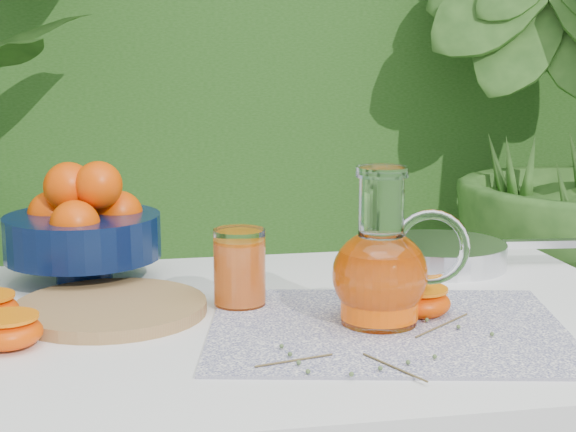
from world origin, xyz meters
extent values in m
cube|color=#234F16|center=(0.00, 2.20, 1.25)|extent=(8.00, 1.20, 2.50)
imported|color=#274F1B|center=(1.06, 1.14, 0.85)|extent=(2.31, 2.31, 1.71)
cube|color=white|center=(0.06, 0.03, 0.73)|extent=(1.00, 0.70, 0.04)
cube|color=#0C0E48|center=(0.17, -0.06, 0.75)|extent=(0.51, 0.43, 0.00)
cylinder|color=olive|center=(-0.17, 0.08, 0.76)|extent=(0.32, 0.32, 0.02)
cylinder|color=black|center=(-0.21, 0.26, 0.77)|extent=(0.09, 0.09, 0.04)
cylinder|color=black|center=(-0.21, 0.26, 0.82)|extent=(0.26, 0.26, 0.07)
sphere|color=#FF3E02|center=(-0.26, 0.29, 0.85)|extent=(0.08, 0.08, 0.07)
sphere|color=#FF3E02|center=(-0.16, 0.28, 0.85)|extent=(0.08, 0.08, 0.07)
sphere|color=#FF3E02|center=(-0.22, 0.20, 0.85)|extent=(0.08, 0.08, 0.07)
sphere|color=#FF3E02|center=(-0.21, 0.32, 0.85)|extent=(0.08, 0.08, 0.07)
sphere|color=#FF3E02|center=(-0.23, 0.26, 0.89)|extent=(0.08, 0.08, 0.07)
sphere|color=#FF3E02|center=(-0.19, 0.24, 0.90)|extent=(0.08, 0.08, 0.07)
cylinder|color=white|center=(0.16, -0.04, 0.76)|extent=(0.12, 0.12, 0.01)
ellipsoid|color=white|center=(0.16, -0.04, 0.82)|extent=(0.15, 0.15, 0.12)
cylinder|color=white|center=(0.16, -0.04, 0.91)|extent=(0.07, 0.07, 0.08)
cylinder|color=white|center=(0.16, -0.04, 0.95)|extent=(0.08, 0.08, 0.01)
torus|color=white|center=(0.22, -0.05, 0.85)|extent=(0.10, 0.04, 0.10)
cylinder|color=#CB4504|center=(0.16, -0.04, 0.80)|extent=(0.12, 0.12, 0.09)
cylinder|color=white|center=(0.00, 0.08, 0.81)|extent=(0.09, 0.09, 0.10)
cylinder|color=orange|center=(0.00, 0.08, 0.80)|extent=(0.08, 0.08, 0.08)
cylinder|color=orange|center=(0.00, 0.08, 0.84)|extent=(0.07, 0.07, 0.00)
cylinder|color=silver|center=(0.35, 0.25, 0.77)|extent=(0.23, 0.23, 0.04)
cylinder|color=white|center=(0.35, 0.25, 0.79)|extent=(0.21, 0.21, 0.01)
cube|color=silver|center=(0.54, 0.23, 0.78)|extent=(0.16, 0.04, 0.01)
ellipsoid|color=#FF3E02|center=(-0.29, -0.03, 0.77)|extent=(0.10, 0.10, 0.04)
cylinder|color=orange|center=(-0.29, -0.03, 0.79)|extent=(0.09, 0.09, 0.00)
ellipsoid|color=#FF3E02|center=(0.23, -0.01, 0.77)|extent=(0.10, 0.10, 0.04)
cylinder|color=orange|center=(0.23, -0.01, 0.79)|extent=(0.09, 0.09, 0.00)
cylinder|color=brown|center=(0.13, -0.20, 0.76)|extent=(0.04, 0.10, 0.00)
sphere|color=#4A6233|center=(0.08, -0.22, 0.76)|extent=(0.01, 0.01, 0.01)
sphere|color=#4A6233|center=(0.11, -0.20, 0.76)|extent=(0.01, 0.01, 0.01)
sphere|color=#4A6233|center=(0.15, -0.19, 0.76)|extent=(0.01, 0.01, 0.01)
sphere|color=#4A6233|center=(0.18, -0.18, 0.76)|extent=(0.01, 0.01, 0.01)
cylinder|color=brown|center=(0.24, -0.07, 0.76)|extent=(0.10, 0.08, 0.00)
sphere|color=#4A6233|center=(0.19, -0.01, 0.76)|extent=(0.01, 0.01, 0.01)
sphere|color=#4A6233|center=(0.22, -0.05, 0.76)|extent=(0.01, 0.01, 0.01)
sphere|color=#4A6233|center=(0.25, -0.08, 0.76)|extent=(0.01, 0.01, 0.01)
sphere|color=#4A6233|center=(0.28, -0.12, 0.76)|extent=(0.01, 0.01, 0.01)
cylinder|color=brown|center=(0.03, -0.16, 0.76)|extent=(0.09, 0.02, 0.00)
sphere|color=#4A6233|center=(0.03, -0.20, 0.76)|extent=(0.01, 0.01, 0.01)
sphere|color=#4A6233|center=(0.03, -0.17, 0.76)|extent=(0.01, 0.01, 0.01)
sphere|color=#4A6233|center=(0.03, -0.14, 0.76)|extent=(0.01, 0.01, 0.01)
sphere|color=#4A6233|center=(0.02, -0.11, 0.76)|extent=(0.01, 0.01, 0.01)
camera|label=1|loc=(-0.15, -1.07, 1.10)|focal=55.00mm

